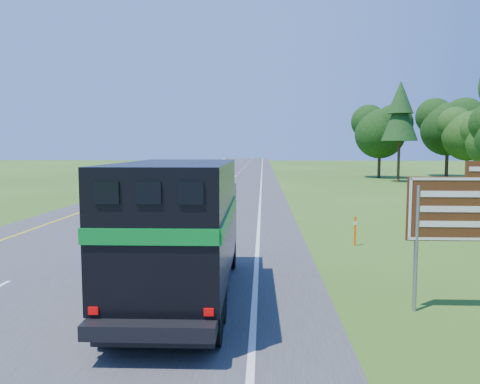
{
  "coord_description": "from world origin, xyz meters",
  "views": [
    {
      "loc": [
        5.7,
        -0.73,
        3.99
      ],
      "look_at": [
        4.45,
        24.77,
        1.58
      ],
      "focal_mm": 35.0,
      "sensor_mm": 36.0,
      "label": 1
    }
  ],
  "objects": [
    {
      "name": "exit_sign",
      "position": [
        10.28,
        10.6,
        2.39
      ],
      "size": [
        2.17,
        0.11,
        3.68
      ],
      "rotation": [
        0.0,
        0.0,
        0.0
      ],
      "color": "gray",
      "rests_on": "ground"
    },
    {
      "name": "horse_truck",
      "position": [
        3.61,
        11.07,
        1.97
      ],
      "size": [
        2.7,
        8.18,
        3.6
      ],
      "rotation": [
        0.0,
        0.0,
        0.01
      ],
      "color": "black",
      "rests_on": "road"
    },
    {
      "name": "road",
      "position": [
        0.0,
        50.0,
        0.02
      ],
      "size": [
        15.0,
        260.0,
        0.04
      ],
      "primitive_type": "cube",
      "color": "#38383A",
      "rests_on": "ground"
    },
    {
      "name": "far_car",
      "position": [
        -4.17,
        118.35,
        0.78
      ],
      "size": [
        2.08,
        4.49,
        1.49
      ],
      "primitive_type": "imported",
      "rotation": [
        0.0,
        0.0,
        -0.08
      ],
      "color": "#B1B1B8",
      "rests_on": "road"
    },
    {
      "name": "white_suv",
      "position": [
        -4.07,
        41.93,
        1.03
      ],
      "size": [
        3.63,
        7.28,
        1.98
      ],
      "primitive_type": "imported",
      "rotation": [
        0.0,
        0.0,
        -0.05
      ],
      "color": "silver",
      "rests_on": "road"
    },
    {
      "name": "lane_markings",
      "position": [
        0.0,
        50.0,
        0.04
      ],
      "size": [
        11.15,
        260.0,
        0.01
      ],
      "color": "yellow",
      "rests_on": "road"
    },
    {
      "name": "delineator",
      "position": [
        9.47,
        18.31,
        0.65
      ],
      "size": [
        0.1,
        0.06,
        1.21
      ],
      "color": "#FF590D",
      "rests_on": "ground"
    }
  ]
}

